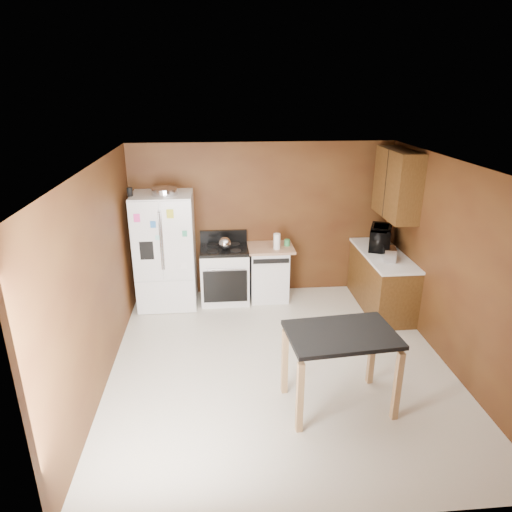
{
  "coord_description": "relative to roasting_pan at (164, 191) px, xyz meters",
  "views": [
    {
      "loc": [
        -0.73,
        -4.89,
        3.32
      ],
      "look_at": [
        -0.23,
        0.85,
        1.15
      ],
      "focal_mm": 32.0,
      "sensor_mm": 36.0,
      "label": 1
    }
  ],
  "objects": [
    {
      "name": "wall_left",
      "position": [
        -0.6,
        -1.82,
        -0.6
      ],
      "size": [
        0.0,
        4.5,
        4.5
      ],
      "primitive_type": "plane",
      "rotation": [
        1.57,
        0.0,
        1.57
      ],
      "color": "#563516",
      "rests_on": "ground"
    },
    {
      "name": "roasting_pan",
      "position": [
        0.0,
        0.0,
        0.0
      ],
      "size": [
        0.39,
        0.39,
        0.1
      ],
      "primitive_type": "cylinder",
      "color": "silver",
      "rests_on": "refrigerator"
    },
    {
      "name": "right_cabinets",
      "position": [
        3.33,
        -0.34,
        -0.94
      ],
      "size": [
        0.63,
        1.58,
        2.45
      ],
      "color": "brown",
      "rests_on": "ground"
    },
    {
      "name": "wall_front",
      "position": [
        1.5,
        -4.07,
        -0.6
      ],
      "size": [
        4.2,
        0.0,
        4.2
      ],
      "primitive_type": "plane",
      "rotation": [
        -1.57,
        0.0,
        0.0
      ],
      "color": "#563516",
      "rests_on": "ground"
    },
    {
      "name": "wall_right",
      "position": [
        3.6,
        -1.82,
        -0.6
      ],
      "size": [
        0.0,
        4.5,
        4.5
      ],
      "primitive_type": "plane",
      "rotation": [
        1.57,
        0.0,
        -1.57
      ],
      "color": "#563516",
      "rests_on": "ground"
    },
    {
      "name": "dishwasher",
      "position": [
        1.58,
        0.13,
        -1.4
      ],
      "size": [
        0.78,
        0.63,
        0.89
      ],
      "color": "white",
      "rests_on": "ground"
    },
    {
      "name": "wall_back",
      "position": [
        1.5,
        0.43,
        -0.6
      ],
      "size": [
        4.2,
        0.0,
        4.2
      ],
      "primitive_type": "plane",
      "rotation": [
        1.57,
        0.0,
        0.0
      ],
      "color": "#563516",
      "rests_on": "ground"
    },
    {
      "name": "toaster",
      "position": [
        3.26,
        -0.66,
        -0.85
      ],
      "size": [
        0.22,
        0.3,
        0.2
      ],
      "primitive_type": "cube",
      "rotation": [
        0.0,
        0.0,
        -0.22
      ],
      "color": "silver",
      "rests_on": "right_cabinets"
    },
    {
      "name": "island",
      "position": [
        2.02,
        -2.66,
        -1.09
      ],
      "size": [
        1.19,
        0.85,
        0.91
      ],
      "color": "black",
      "rests_on": "ground"
    },
    {
      "name": "paper_towel",
      "position": [
        1.69,
        0.01,
        -0.83
      ],
      "size": [
        0.14,
        0.14,
        0.25
      ],
      "primitive_type": "cylinder",
      "rotation": [
        0.0,
        0.0,
        0.42
      ],
      "color": "white",
      "rests_on": "dishwasher"
    },
    {
      "name": "refrigerator",
      "position": [
        -0.05,
        0.04,
        -0.95
      ],
      "size": [
        0.9,
        0.8,
        1.8
      ],
      "color": "white",
      "rests_on": "ground"
    },
    {
      "name": "kettle",
      "position": [
        0.87,
        0.02,
        -0.85
      ],
      "size": [
        0.2,
        0.2,
        0.2
      ],
      "primitive_type": "sphere",
      "color": "silver",
      "rests_on": "gas_range"
    },
    {
      "name": "gas_range",
      "position": [
        0.86,
        0.1,
        -1.39
      ],
      "size": [
        0.76,
        0.68,
        1.1
      ],
      "color": "white",
      "rests_on": "ground"
    },
    {
      "name": "pen_cup",
      "position": [
        -0.49,
        -0.06,
        0.01
      ],
      "size": [
        0.08,
        0.08,
        0.12
      ],
      "primitive_type": "cylinder",
      "color": "black",
      "rests_on": "refrigerator"
    },
    {
      "name": "microwave",
      "position": [
        3.31,
        -0.12,
        -0.79
      ],
      "size": [
        0.58,
        0.68,
        0.32
      ],
      "primitive_type": "imported",
      "rotation": [
        0.0,
        0.0,
        1.17
      ],
      "color": "black",
      "rests_on": "right_cabinets"
    },
    {
      "name": "green_canister",
      "position": [
        1.87,
        0.15,
        -0.91
      ],
      "size": [
        0.09,
        0.09,
        0.1
      ],
      "primitive_type": "cylinder",
      "rotation": [
        0.0,
        0.0,
        -0.03
      ],
      "color": "#3A9750",
      "rests_on": "dishwasher"
    },
    {
      "name": "ceiling",
      "position": [
        1.5,
        -1.82,
        0.65
      ],
      "size": [
        4.5,
        4.5,
        0.0
      ],
      "primitive_type": "plane",
      "rotation": [
        3.14,
        0.0,
        0.0
      ],
      "color": "white",
      "rests_on": "ground"
    },
    {
      "name": "floor",
      "position": [
        1.5,
        -1.82,
        -1.85
      ],
      "size": [
        4.5,
        4.5,
        0.0
      ],
      "primitive_type": "plane",
      "color": "beige",
      "rests_on": "ground"
    }
  ]
}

